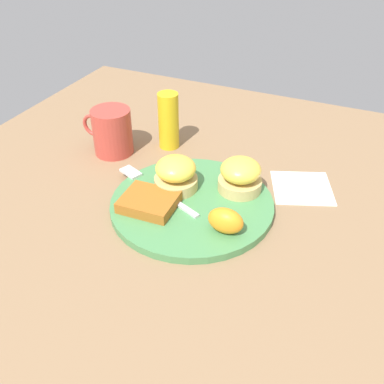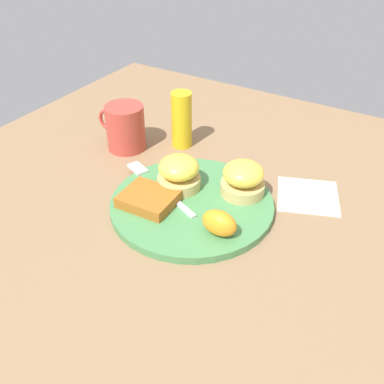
% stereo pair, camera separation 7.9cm
% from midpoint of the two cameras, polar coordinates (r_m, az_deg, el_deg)
% --- Properties ---
extents(ground_plane, '(1.10, 1.10, 0.00)m').
position_cam_midpoint_polar(ground_plane, '(0.81, -2.79, -2.06)').
color(ground_plane, '#846647').
extents(plate, '(0.29, 0.29, 0.01)m').
position_cam_midpoint_polar(plate, '(0.80, -2.80, -1.67)').
color(plate, '#47844C').
rests_on(plate, ground_plane).
extents(sandwich_benedict_left, '(0.08, 0.08, 0.06)m').
position_cam_midpoint_polar(sandwich_benedict_left, '(0.81, 3.42, 2.01)').
color(sandwich_benedict_left, tan).
rests_on(sandwich_benedict_left, plate).
extents(sandwich_benedict_right, '(0.08, 0.08, 0.06)m').
position_cam_midpoint_polar(sandwich_benedict_right, '(0.82, -4.82, 2.21)').
color(sandwich_benedict_right, tan).
rests_on(sandwich_benedict_right, plate).
extents(hashbrown_patty, '(0.10, 0.08, 0.02)m').
position_cam_midpoint_polar(hashbrown_patty, '(0.79, -8.33, -1.34)').
color(hashbrown_patty, '#9F591D').
rests_on(hashbrown_patty, plate).
extents(orange_wedge, '(0.06, 0.04, 0.04)m').
position_cam_midpoint_polar(orange_wedge, '(0.72, 1.18, -3.79)').
color(orange_wedge, orange).
rests_on(orange_wedge, plate).
extents(fork, '(0.20, 0.10, 0.00)m').
position_cam_midpoint_polar(fork, '(0.84, -7.67, 0.53)').
color(fork, silver).
rests_on(fork, plate).
extents(cup, '(0.11, 0.08, 0.10)m').
position_cam_midpoint_polar(cup, '(0.97, -12.48, 7.45)').
color(cup, '#B23D33').
rests_on(cup, ground_plane).
extents(napkin, '(0.14, 0.14, 0.00)m').
position_cam_midpoint_polar(napkin, '(0.87, 11.32, 0.49)').
color(napkin, white).
rests_on(napkin, ground_plane).
extents(condiment_bottle, '(0.04, 0.04, 0.12)m').
position_cam_midpoint_polar(condiment_bottle, '(0.97, -5.36, 8.93)').
color(condiment_bottle, gold).
rests_on(condiment_bottle, ground_plane).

